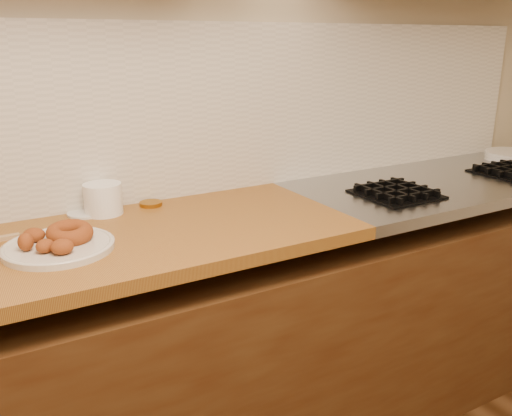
# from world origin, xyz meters

# --- Properties ---
(wall_back) EXTENTS (4.00, 0.02, 2.70)m
(wall_back) POSITION_xyz_m (0.00, 2.00, 1.35)
(wall_back) COLOR #BBAE8B
(wall_back) RESTS_ON ground
(base_cabinet) EXTENTS (3.60, 0.60, 0.77)m
(base_cabinet) POSITION_xyz_m (0.00, 1.69, 0.39)
(base_cabinet) COLOR #4B3117
(base_cabinet) RESTS_ON floor
(stovetop) EXTENTS (1.30, 0.62, 0.04)m
(stovetop) POSITION_xyz_m (1.15, 1.69, 0.88)
(stovetop) COLOR #9EA0A5
(stovetop) RESTS_ON base_cabinet
(backsplash) EXTENTS (3.60, 0.02, 0.60)m
(backsplash) POSITION_xyz_m (0.00, 1.99, 1.20)
(backsplash) COLOR beige
(backsplash) RESTS_ON wall_back
(burner_grates) EXTENTS (0.91, 0.26, 0.03)m
(burner_grates) POSITION_xyz_m (1.13, 1.61, 0.91)
(burner_grates) COLOR black
(burner_grates) RESTS_ON stovetop
(donut_plate) EXTENTS (0.29, 0.29, 0.02)m
(donut_plate) POSITION_xyz_m (-0.37, 1.66, 0.91)
(donut_plate) COLOR beige
(donut_plate) RESTS_ON butcher_block
(ring_donut) EXTENTS (0.16, 0.16, 0.06)m
(ring_donut) POSITION_xyz_m (-0.33, 1.68, 0.94)
(ring_donut) COLOR brown
(ring_donut) RESTS_ON donut_plate
(fried_dough_chunks) EXTENTS (0.13, 0.20, 0.05)m
(fried_dough_chunks) POSITION_xyz_m (-0.41, 1.64, 0.94)
(fried_dough_chunks) COLOR brown
(fried_dough_chunks) RESTS_ON donut_plate
(plastic_tub) EXTENTS (0.14, 0.14, 0.10)m
(plastic_tub) POSITION_xyz_m (-0.18, 1.92, 0.95)
(plastic_tub) COLOR white
(plastic_tub) RESTS_ON butcher_block
(tub_lid) EXTENTS (0.15, 0.15, 0.01)m
(tub_lid) POSITION_xyz_m (-0.23, 1.94, 0.90)
(tub_lid) COLOR silver
(tub_lid) RESTS_ON butcher_block
(brass_jar_lid) EXTENTS (0.09, 0.09, 0.01)m
(brass_jar_lid) POSITION_xyz_m (-0.02, 1.93, 0.91)
(brass_jar_lid) COLOR #A36F1A
(brass_jar_lid) RESTS_ON butcher_block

